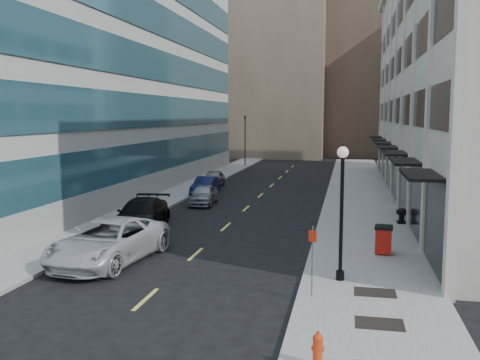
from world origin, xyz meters
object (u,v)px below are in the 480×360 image
at_px(urn_planter, 402,214).
at_px(lamppost, 342,201).
at_px(car_silver_sedan, 203,195).
at_px(trash_bin, 383,239).
at_px(fire_hydrant, 318,349).
at_px(traffic_signal, 245,119).
at_px(car_white_van, 109,241).
at_px(sign_post, 312,251).
at_px(car_grey_sedan, 213,179).
at_px(car_black_pickup, 141,215).
at_px(car_blue_sedan, 206,186).

bearing_deg(urn_planter, lamppost, -105.92).
xyz_separation_m(car_silver_sedan, trash_bin, (11.39, -11.83, 0.13)).
xyz_separation_m(fire_hydrant, urn_planter, (3.62, 18.23, 0.10)).
distance_m(traffic_signal, car_white_van, 42.34).
distance_m(traffic_signal, sign_post, 46.51).
xyz_separation_m(car_grey_sedan, urn_planter, (14.40, -13.78, -0.04)).
height_order(car_silver_sedan, urn_planter, car_silver_sedan).
relative_size(car_black_pickup, car_silver_sedan, 1.39).
bearing_deg(car_white_van, lamppost, 0.60).
bearing_deg(car_silver_sedan, trash_bin, -50.83).
xyz_separation_m(car_blue_sedan, trash_bin, (12.45, -16.31, 0.13)).
bearing_deg(car_blue_sedan, car_grey_sedan, 96.67).
bearing_deg(urn_planter, car_black_pickup, -164.69).
distance_m(car_silver_sedan, fire_hydrant, 24.77).
bearing_deg(fire_hydrant, car_blue_sedan, 108.97).
bearing_deg(urn_planter, car_white_van, -141.37).
xyz_separation_m(car_black_pickup, trash_bin, (12.52, -3.25, 0.00)).
bearing_deg(car_white_van, car_silver_sedan, 96.53).
relative_size(car_silver_sedan, urn_planter, 4.72).
height_order(car_black_pickup, fire_hydrant, car_black_pickup).
bearing_deg(traffic_signal, fire_hydrant, -77.07).
bearing_deg(fire_hydrant, urn_planter, 77.29).
xyz_separation_m(traffic_signal, trash_bin, (13.68, -38.83, -4.89)).
xyz_separation_m(car_silver_sedan, fire_hydrant, (9.19, -23.00, -0.12)).
relative_size(sign_post, urn_planter, 2.80).
distance_m(car_black_pickup, urn_planter, 14.45).
bearing_deg(fire_hydrant, car_white_van, 137.45).
bearing_deg(car_blue_sedan, trash_bin, -52.71).
distance_m(traffic_signal, car_black_pickup, 35.94).
relative_size(car_grey_sedan, trash_bin, 3.34).
distance_m(fire_hydrant, urn_planter, 18.59).
relative_size(car_blue_sedan, fire_hydrant, 4.82).
relative_size(car_black_pickup, car_grey_sedan, 1.35).
bearing_deg(fire_hydrant, trash_bin, 77.37).
xyz_separation_m(traffic_signal, car_blue_sedan, (1.23, -22.53, -5.03)).
xyz_separation_m(car_silver_sedan, urn_planter, (12.81, -4.77, -0.02)).
bearing_deg(car_silver_sedan, car_white_van, -94.71).
bearing_deg(traffic_signal, car_black_pickup, -88.12).
bearing_deg(car_blue_sedan, lamppost, -62.53).
relative_size(fire_hydrant, lamppost, 0.17).
height_order(car_grey_sedan, fire_hydrant, car_grey_sedan).
relative_size(lamppost, urn_planter, 5.85).
height_order(car_grey_sedan, sign_post, sign_post).
distance_m(car_grey_sedan, sign_post, 28.93).
relative_size(traffic_signal, car_grey_sedan, 1.67).
xyz_separation_m(car_black_pickup, car_silver_sedan, (1.12, 8.58, -0.13)).
xyz_separation_m(sign_post, urn_planter, (4.10, 13.24, -1.03)).
bearing_deg(lamppost, trash_bin, 66.78).
distance_m(traffic_signal, urn_planter, 35.54).
height_order(car_white_van, car_black_pickup, car_white_van).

